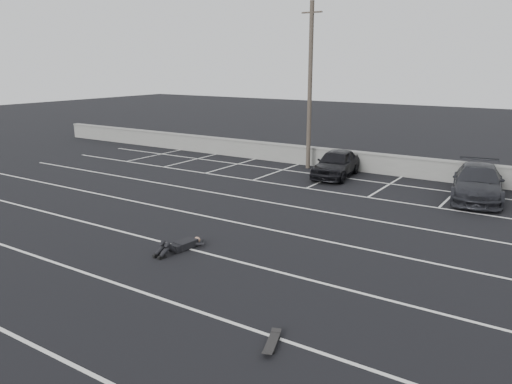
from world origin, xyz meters
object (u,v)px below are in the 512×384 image
Objects in this scene: utility_pole at (310,86)px; person at (186,241)px; car_right at (478,182)px; car_left at (336,163)px; skateboard at (272,343)px.

utility_pole is 3.67× the size of person.
car_right is 13.13m from person.
car_left is 1.73× the size of person.
car_left is 0.84× the size of car_right.
car_left is at bearing -28.37° from utility_pole.
skateboard is at bearing -26.41° from person.
car_left is 0.47× the size of utility_pole.
skateboard is (5.21, -3.34, -0.15)m from person.
person is 2.85× the size of skateboard.
skateboard is (5.49, -15.32, -0.63)m from car_left.
car_right is 5.88× the size of skateboard.
car_right is at bearing -11.33° from utility_pole.
skateboard is at bearing -77.21° from car_left.
car_right reaches higher than car_left.
person is (-6.56, -11.36, -0.49)m from car_right.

